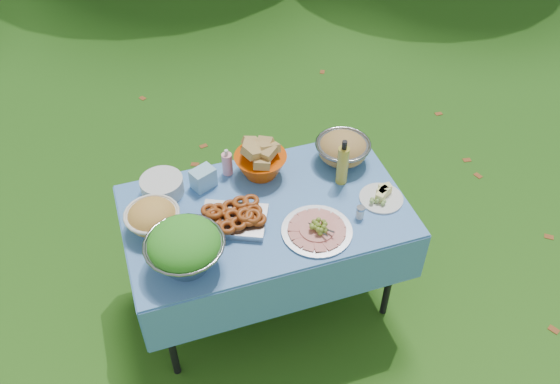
{
  "coord_description": "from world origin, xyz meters",
  "views": [
    {
      "loc": [
        -0.61,
        -2.06,
        2.97
      ],
      "look_at": [
        0.08,
        0.0,
        0.86
      ],
      "focal_mm": 38.0,
      "sensor_mm": 36.0,
      "label": 1
    }
  ],
  "objects_px": {
    "salad_bowl": "(185,247)",
    "pasta_bowl_steel": "(343,148)",
    "bread_bowl": "(260,160)",
    "charcuterie_platter": "(317,226)",
    "oil_bottle": "(343,162)",
    "plate_stack": "(162,186)",
    "picnic_table": "(267,256)"
  },
  "relations": [
    {
      "from": "salad_bowl",
      "to": "pasta_bowl_steel",
      "type": "distance_m",
      "value": 1.1
    },
    {
      "from": "salad_bowl",
      "to": "bread_bowl",
      "type": "relative_size",
      "value": 1.3
    },
    {
      "from": "salad_bowl",
      "to": "charcuterie_platter",
      "type": "bearing_deg",
      "value": 0.08
    },
    {
      "from": "salad_bowl",
      "to": "charcuterie_platter",
      "type": "distance_m",
      "value": 0.66
    },
    {
      "from": "oil_bottle",
      "to": "plate_stack",
      "type": "bearing_deg",
      "value": 166.64
    },
    {
      "from": "picnic_table",
      "to": "pasta_bowl_steel",
      "type": "xyz_separation_m",
      "value": [
        0.53,
        0.24,
        0.46
      ]
    },
    {
      "from": "charcuterie_platter",
      "to": "oil_bottle",
      "type": "distance_m",
      "value": 0.41
    },
    {
      "from": "salad_bowl",
      "to": "oil_bottle",
      "type": "bearing_deg",
      "value": 18.43
    },
    {
      "from": "picnic_table",
      "to": "salad_bowl",
      "type": "bearing_deg",
      "value": -153.27
    },
    {
      "from": "pasta_bowl_steel",
      "to": "oil_bottle",
      "type": "relative_size",
      "value": 1.09
    },
    {
      "from": "salad_bowl",
      "to": "pasta_bowl_steel",
      "type": "height_order",
      "value": "salad_bowl"
    },
    {
      "from": "salad_bowl",
      "to": "charcuterie_platter",
      "type": "height_order",
      "value": "salad_bowl"
    },
    {
      "from": "bread_bowl",
      "to": "charcuterie_platter",
      "type": "relative_size",
      "value": 0.81
    },
    {
      "from": "salad_bowl",
      "to": "pasta_bowl_steel",
      "type": "xyz_separation_m",
      "value": [
        0.99,
        0.47,
        -0.04
      ]
    },
    {
      "from": "pasta_bowl_steel",
      "to": "picnic_table",
      "type": "bearing_deg",
      "value": -155.55
    },
    {
      "from": "picnic_table",
      "to": "plate_stack",
      "type": "height_order",
      "value": "plate_stack"
    },
    {
      "from": "plate_stack",
      "to": "charcuterie_platter",
      "type": "distance_m",
      "value": 0.86
    },
    {
      "from": "plate_stack",
      "to": "oil_bottle",
      "type": "bearing_deg",
      "value": -13.36
    },
    {
      "from": "plate_stack",
      "to": "bread_bowl",
      "type": "relative_size",
      "value": 0.79
    },
    {
      "from": "bread_bowl",
      "to": "pasta_bowl_steel",
      "type": "distance_m",
      "value": 0.47
    },
    {
      "from": "pasta_bowl_steel",
      "to": "charcuterie_platter",
      "type": "relative_size",
      "value": 0.86
    },
    {
      "from": "pasta_bowl_steel",
      "to": "charcuterie_platter",
      "type": "xyz_separation_m",
      "value": [
        -0.33,
        -0.47,
        -0.04
      ]
    },
    {
      "from": "charcuterie_platter",
      "to": "oil_bottle",
      "type": "xyz_separation_m",
      "value": [
        0.26,
        0.3,
        0.1
      ]
    },
    {
      "from": "charcuterie_platter",
      "to": "salad_bowl",
      "type": "bearing_deg",
      "value": -179.92
    },
    {
      "from": "picnic_table",
      "to": "oil_bottle",
      "type": "xyz_separation_m",
      "value": [
        0.45,
        0.07,
        0.52
      ]
    },
    {
      "from": "picnic_table",
      "to": "salad_bowl",
      "type": "height_order",
      "value": "salad_bowl"
    },
    {
      "from": "picnic_table",
      "to": "pasta_bowl_steel",
      "type": "bearing_deg",
      "value": 24.45
    },
    {
      "from": "plate_stack",
      "to": "oil_bottle",
      "type": "distance_m",
      "value": 0.97
    },
    {
      "from": "picnic_table",
      "to": "charcuterie_platter",
      "type": "bearing_deg",
      "value": -49.65
    },
    {
      "from": "bread_bowl",
      "to": "plate_stack",
      "type": "bearing_deg",
      "value": 177.9
    },
    {
      "from": "pasta_bowl_steel",
      "to": "oil_bottle",
      "type": "distance_m",
      "value": 0.19
    },
    {
      "from": "bread_bowl",
      "to": "oil_bottle",
      "type": "relative_size",
      "value": 1.03
    }
  ]
}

